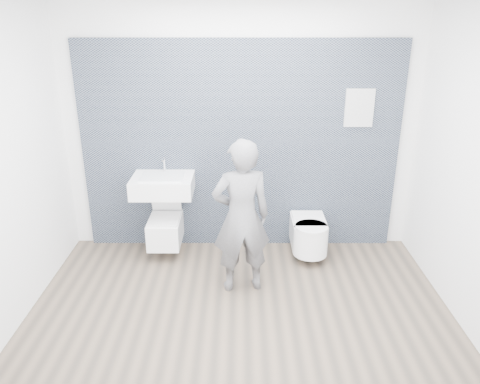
{
  "coord_description": "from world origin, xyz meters",
  "views": [
    {
      "loc": [
        0.01,
        -3.68,
        2.67
      ],
      "look_at": [
        0.0,
        0.6,
        1.0
      ],
      "focal_mm": 35.0,
      "sensor_mm": 36.0,
      "label": 1
    }
  ],
  "objects_px": {
    "visitor": "(241,217)",
    "toilet_square": "(165,228)",
    "toilet_rounded": "(309,235)",
    "washbasin": "(163,185)"
  },
  "relations": [
    {
      "from": "visitor",
      "to": "toilet_square",
      "type": "bearing_deg",
      "value": -49.3
    },
    {
      "from": "toilet_square",
      "to": "toilet_rounded",
      "type": "height_order",
      "value": "toilet_square"
    },
    {
      "from": "toilet_rounded",
      "to": "visitor",
      "type": "relative_size",
      "value": 0.41
    },
    {
      "from": "toilet_square",
      "to": "visitor",
      "type": "height_order",
      "value": "visitor"
    },
    {
      "from": "washbasin",
      "to": "toilet_square",
      "type": "relative_size",
      "value": 0.98
    },
    {
      "from": "washbasin",
      "to": "toilet_rounded",
      "type": "xyz_separation_m",
      "value": [
        1.65,
        -0.08,
        -0.58
      ]
    },
    {
      "from": "washbasin",
      "to": "toilet_square",
      "type": "bearing_deg",
      "value": -90.0
    },
    {
      "from": "washbasin",
      "to": "toilet_rounded",
      "type": "distance_m",
      "value": 1.75
    },
    {
      "from": "toilet_square",
      "to": "toilet_rounded",
      "type": "distance_m",
      "value": 1.65
    },
    {
      "from": "toilet_rounded",
      "to": "visitor",
      "type": "height_order",
      "value": "visitor"
    }
  ]
}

